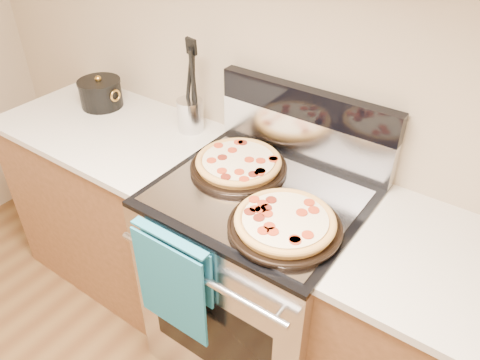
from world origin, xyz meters
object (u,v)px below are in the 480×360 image
Objects in this scene: range_body at (258,279)px; saucepan at (101,94)px; utensil_crock at (190,115)px; pepperoni_pizza_front at (285,223)px; pepperoni_pizza_back at (239,164)px.

range_body is 4.44× the size of saucepan.
saucepan is at bearing -172.02° from utensil_crock.
saucepan reaches higher than pepperoni_pizza_front.
saucepan is (-0.52, -0.07, -0.01)m from utensil_crock.
utensil_crock is at bearing 156.95° from range_body.
pepperoni_pizza_front is (0.33, -0.20, 0.00)m from pepperoni_pizza_back.
utensil_crock is at bearing 7.98° from saucepan.
range_body is at bearing -24.61° from pepperoni_pizza_back.
range_body is at bearing -8.34° from saucepan.
pepperoni_pizza_back is at bearing 149.00° from pepperoni_pizza_front.
utensil_crock is at bearing 157.60° from pepperoni_pizza_back.
pepperoni_pizza_front is 0.80m from utensil_crock.
range_body is 0.55m from pepperoni_pizza_front.
utensil_crock reaches higher than range_body.
utensil_crock is (-0.53, 0.23, 0.53)m from range_body.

